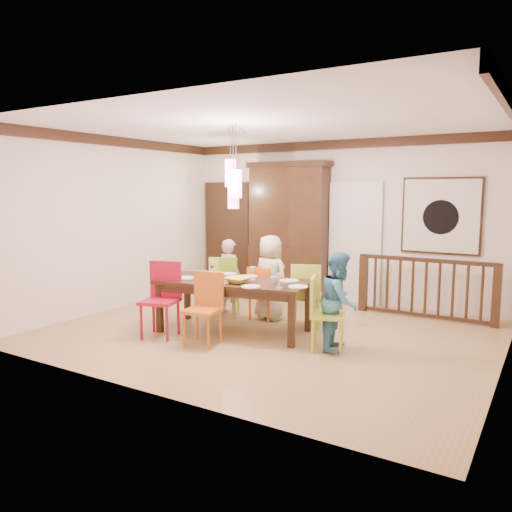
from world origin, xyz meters
The scene contains 37 objects.
floor centered at (0.00, 0.00, 0.00)m, with size 6.00×6.00×0.00m, color #A68050.
ceiling centered at (0.00, 0.00, 2.90)m, with size 6.00×6.00×0.00m, color white.
wall_back centered at (0.00, 2.50, 1.45)m, with size 6.00×6.00×0.00m, color beige.
wall_left centered at (-3.00, 0.00, 1.45)m, with size 5.00×5.00×0.00m, color beige.
wall_right centered at (3.00, 0.00, 1.45)m, with size 5.00×5.00×0.00m, color beige.
crown_molding centered at (0.00, 0.00, 2.82)m, with size 6.00×5.00×0.16m, color black, non-canonical shape.
panel_door centered at (-2.40, 2.45, 1.05)m, with size 1.04×0.07×2.24m, color black.
white_doorway centered at (0.35, 2.46, 1.05)m, with size 0.97×0.05×2.22m, color silver.
painting centered at (1.80, 2.46, 1.60)m, with size 1.25×0.06×1.25m.
pendant_cluster centered at (-0.44, -0.24, 2.11)m, with size 0.27×0.21×1.14m.
dining_table centered at (-0.44, -0.24, 0.67)m, with size 2.25×1.31×0.75m.
chair_far_left centered at (-1.07, 0.45, 0.56)m, with size 0.58×0.58×0.98m.
chair_far_mid centered at (-0.45, 0.59, 0.48)m, with size 0.43×0.43×0.84m.
chair_far_right centered at (0.32, 0.56, 0.55)m, with size 0.56×0.56×0.96m.
chair_near_left centered at (-1.17, -0.98, 0.59)m, with size 0.58×0.58×1.03m.
chair_near_mid centered at (-0.45, -0.96, 0.54)m, with size 0.49×0.49×0.94m.
chair_end_right centered at (1.03, -0.32, 0.53)m, with size 0.54×0.54×0.93m.
china_hutch centered at (-0.90, 2.30, 1.27)m, with size 1.61×0.46×2.54m.
balustrade centered at (1.72, 1.95, 0.50)m, with size 2.15×0.12×0.96m.
person_far_left centered at (-1.10, 0.61, 0.62)m, with size 0.45×0.29×1.23m, color #EBB3C3.
person_far_mid centered at (-0.35, 0.65, 0.66)m, with size 0.65×0.42×1.33m, color beige.
person_end_right centered at (1.14, -0.20, 0.63)m, with size 0.61×0.47×1.25m, color teal.
serving_bowl centered at (-0.28, -0.40, 0.79)m, with size 0.33×0.33×0.08m, color #D0D33C.
small_bowl centered at (-0.60, -0.12, 0.78)m, with size 0.21×0.21×0.06m, color white.
cup_left centered at (-0.94, -0.35, 0.79)m, with size 0.11×0.11×0.09m, color silver.
cup_right centered at (0.16, -0.16, 0.80)m, with size 0.10×0.10×0.09m, color silver.
plate_far_left centered at (-1.20, 0.01, 0.76)m, with size 0.26×0.26×0.01m, color white.
plate_far_mid centered at (-0.41, 0.10, 0.76)m, with size 0.26×0.26×0.01m, color white.
plate_far_right centered at (0.27, 0.09, 0.76)m, with size 0.26×0.26×0.01m, color white.
plate_near_left centered at (-1.12, -0.49, 0.76)m, with size 0.26×0.26×0.01m, color white.
plate_near_mid centered at (0.04, -0.55, 0.76)m, with size 0.26×0.26×0.01m, color white.
plate_end_right centered at (0.57, -0.24, 0.76)m, with size 0.26×0.26×0.01m, color white.
wine_glass_a centered at (-0.97, -0.04, 0.84)m, with size 0.08×0.08×0.19m, color #590C19, non-canonical shape.
wine_glass_b centered at (-0.22, -0.09, 0.84)m, with size 0.08×0.08×0.19m, color silver, non-canonical shape.
wine_glass_c centered at (-0.59, -0.55, 0.84)m, with size 0.08×0.08×0.19m, color #590C19, non-canonical shape.
wine_glass_d centered at (0.39, -0.41, 0.84)m, with size 0.08×0.08×0.19m, color silver, non-canonical shape.
napkin centered at (-0.43, -0.61, 0.76)m, with size 0.18×0.14×0.01m, color #D83359.
Camera 1 is at (3.43, -6.02, 2.01)m, focal length 35.00 mm.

